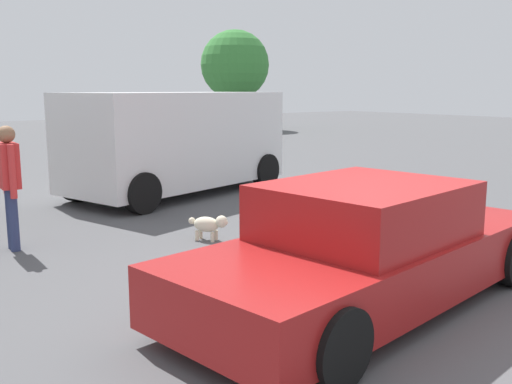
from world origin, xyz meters
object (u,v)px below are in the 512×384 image
van_white (177,140)px  sedan_foreground (368,249)px  pedestrian (9,176)px  dog (209,224)px

van_white → sedan_foreground: bearing=60.9°
van_white → pedestrian: 4.77m
pedestrian → van_white: bearing=35.5°
sedan_foreground → pedestrian: pedestrian is taller
sedan_foreground → van_white: size_ratio=0.92×
sedan_foreground → dog: sedan_foreground is taller
sedan_foreground → van_white: bearing=68.3°
dog → pedestrian: size_ratio=0.32×
sedan_foreground → pedestrian: size_ratio=2.82×
sedan_foreground → van_white: 7.15m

